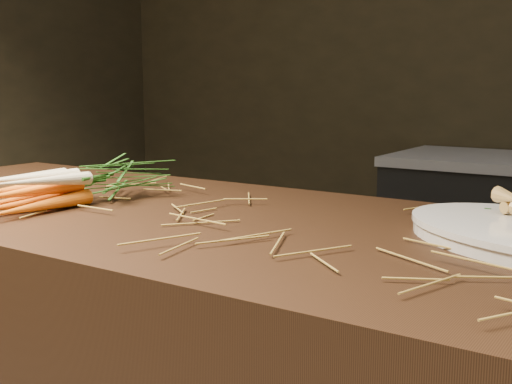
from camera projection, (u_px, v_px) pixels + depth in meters
straw_bedding at (339, 228)px, 1.02m from camera, size 1.40×0.60×0.02m
root_veg_bunch at (79, 183)px, 1.28m from camera, size 0.16×0.46×0.08m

